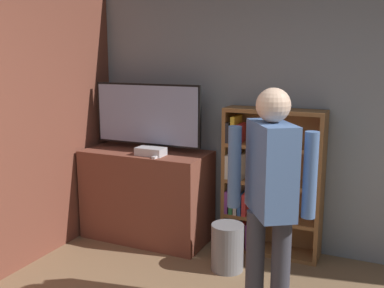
{
  "coord_description": "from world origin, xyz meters",
  "views": [
    {
      "loc": [
        0.89,
        -1.49,
        1.86
      ],
      "look_at": [
        -0.6,
        1.74,
        1.15
      ],
      "focal_mm": 42.0,
      "sensor_mm": 36.0,
      "label": 1
    }
  ],
  "objects_px": {
    "bookshelf": "(263,185)",
    "person": "(270,189)",
    "television": "(147,116)",
    "game_console": "(151,151)",
    "waste_bin": "(227,247)"
  },
  "relations": [
    {
      "from": "bookshelf",
      "to": "person",
      "type": "height_order",
      "value": "person"
    },
    {
      "from": "person",
      "to": "waste_bin",
      "type": "relative_size",
      "value": 3.99
    },
    {
      "from": "television",
      "to": "person",
      "type": "relative_size",
      "value": 0.7
    },
    {
      "from": "television",
      "to": "bookshelf",
      "type": "distance_m",
      "value": 1.32
    },
    {
      "from": "television",
      "to": "game_console",
      "type": "relative_size",
      "value": 4.17
    },
    {
      "from": "television",
      "to": "person",
      "type": "xyz_separation_m",
      "value": [
        1.53,
        -1.02,
        -0.28
      ]
    },
    {
      "from": "television",
      "to": "person",
      "type": "height_order",
      "value": "person"
    },
    {
      "from": "person",
      "to": "game_console",
      "type": "bearing_deg",
      "value": -154.56
    },
    {
      "from": "television",
      "to": "game_console",
      "type": "distance_m",
      "value": 0.39
    },
    {
      "from": "game_console",
      "to": "bookshelf",
      "type": "bearing_deg",
      "value": 18.24
    },
    {
      "from": "television",
      "to": "bookshelf",
      "type": "height_order",
      "value": "television"
    },
    {
      "from": "bookshelf",
      "to": "person",
      "type": "relative_size",
      "value": 0.83
    },
    {
      "from": "game_console",
      "to": "person",
      "type": "xyz_separation_m",
      "value": [
        1.39,
        -0.83,
        0.04
      ]
    },
    {
      "from": "waste_bin",
      "to": "game_console",
      "type": "bearing_deg",
      "value": 167.93
    },
    {
      "from": "television",
      "to": "game_console",
      "type": "bearing_deg",
      "value": -52.94
    }
  ]
}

